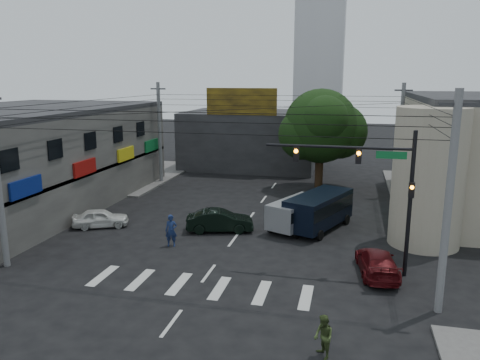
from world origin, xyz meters
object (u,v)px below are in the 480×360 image
(maroon_sedan, at_px, (377,262))
(white_compact, at_px, (101,218))
(navy_van, at_px, (319,212))
(traffic_gantry, at_px, (375,179))
(traffic_officer, at_px, (171,231))
(dark_sedan, at_px, (220,221))
(utility_pole_near_right, at_px, (448,206))
(silver_minivan, at_px, (296,215))
(utility_pole_far_right, at_px, (400,140))
(pedestrian_olive, at_px, (323,337))
(utility_pole_far_left, at_px, (160,133))
(street_tree, at_px, (321,126))

(maroon_sedan, bearing_deg, white_compact, -19.06)
(maroon_sedan, bearing_deg, navy_van, -70.04)
(traffic_gantry, relative_size, traffic_officer, 3.84)
(white_compact, xyz_separation_m, maroon_sedan, (17.25, -3.66, 0.02))
(maroon_sedan, bearing_deg, dark_sedan, -33.20)
(utility_pole_near_right, distance_m, silver_minivan, 12.40)
(utility_pole_far_right, height_order, pedestrian_olive, utility_pole_far_right)
(utility_pole_far_right, height_order, traffic_officer, utility_pole_far_right)
(traffic_gantry, height_order, utility_pole_far_right, utility_pole_far_right)
(dark_sedan, height_order, navy_van, navy_van)
(utility_pole_far_left, relative_size, silver_minivan, 1.89)
(utility_pole_far_left, relative_size, maroon_sedan, 2.04)
(white_compact, distance_m, traffic_officer, 6.28)
(utility_pole_near_right, relative_size, navy_van, 1.50)
(utility_pole_far_right, bearing_deg, pedestrian_olive, -100.19)
(dark_sedan, bearing_deg, utility_pole_far_left, 21.03)
(navy_van, relative_size, pedestrian_olive, 3.89)
(utility_pole_far_right, xyz_separation_m, dark_sedan, (-11.75, -12.53, -3.90))
(dark_sedan, distance_m, silver_minivan, 4.93)
(utility_pole_far_left, height_order, utility_pole_far_right, same)
(utility_pole_far_left, xyz_separation_m, dark_sedan, (9.25, -12.53, -3.90))
(silver_minivan, height_order, traffic_officer, silver_minivan)
(utility_pole_far_right, xyz_separation_m, white_compact, (-19.58, -13.48, -4.00))
(utility_pole_near_right, bearing_deg, silver_minivan, 126.63)
(dark_sedan, bearing_deg, traffic_gantry, -131.69)
(dark_sedan, distance_m, maroon_sedan, 10.49)
(dark_sedan, height_order, traffic_officer, traffic_officer)
(maroon_sedan, relative_size, navy_van, 0.74)
(white_compact, xyz_separation_m, navy_van, (13.90, 2.91, 0.54))
(silver_minivan, bearing_deg, maroon_sedan, -118.19)
(street_tree, bearing_deg, maroon_sedan, -77.05)
(utility_pole_far_right, relative_size, silver_minivan, 1.89)
(navy_van, distance_m, traffic_officer, 9.60)
(street_tree, bearing_deg, dark_sedan, -111.21)
(utility_pole_near_right, height_order, pedestrian_olive, utility_pole_near_right)
(street_tree, bearing_deg, traffic_officer, -113.37)
(utility_pole_far_left, height_order, dark_sedan, utility_pole_far_left)
(utility_pole_near_right, distance_m, utility_pole_far_left, 29.35)
(dark_sedan, bearing_deg, traffic_officer, 132.97)
(utility_pole_near_right, relative_size, utility_pole_far_left, 1.00)
(utility_pole_far_left, xyz_separation_m, pedestrian_olive, (16.51, -24.95, -3.81))
(street_tree, height_order, white_compact, street_tree)
(street_tree, relative_size, utility_pole_far_right, 0.95)
(silver_minivan, distance_m, navy_van, 1.46)
(utility_pole_far_right, distance_m, silver_minivan, 13.56)
(utility_pole_far_left, xyz_separation_m, traffic_officer, (7.25, -15.77, -3.66))
(utility_pole_near_right, xyz_separation_m, white_compact, (-19.58, 7.02, -4.00))
(traffic_gantry, bearing_deg, navy_van, 115.05)
(dark_sedan, bearing_deg, silver_minivan, -87.25)
(traffic_gantry, height_order, utility_pole_near_right, utility_pole_near_right)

